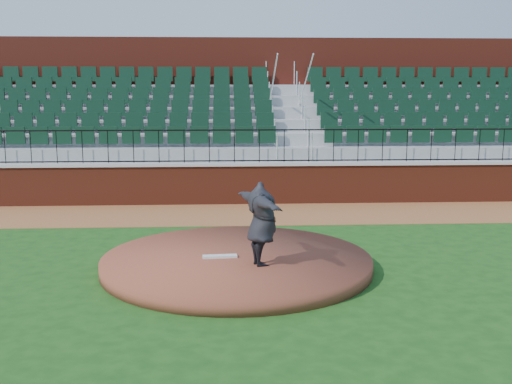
# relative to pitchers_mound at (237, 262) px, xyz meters

# --- Properties ---
(ground) EXTENTS (90.00, 90.00, 0.00)m
(ground) POSITION_rel_pitchers_mound_xyz_m (0.46, -0.03, -0.12)
(ground) COLOR #174213
(ground) RESTS_ON ground
(warning_track) EXTENTS (34.00, 3.20, 0.01)m
(warning_track) POSITION_rel_pitchers_mound_xyz_m (0.46, 5.37, -0.12)
(warning_track) COLOR brown
(warning_track) RESTS_ON ground
(field_wall) EXTENTS (34.00, 0.35, 1.20)m
(field_wall) POSITION_rel_pitchers_mound_xyz_m (0.46, 6.97, 0.47)
(field_wall) COLOR maroon
(field_wall) RESTS_ON ground
(wall_cap) EXTENTS (34.00, 0.45, 0.10)m
(wall_cap) POSITION_rel_pitchers_mound_xyz_m (0.46, 6.97, 1.12)
(wall_cap) COLOR #B7B7B7
(wall_cap) RESTS_ON field_wall
(wall_railing) EXTENTS (34.00, 0.05, 1.00)m
(wall_railing) POSITION_rel_pitchers_mound_xyz_m (0.46, 6.97, 1.67)
(wall_railing) COLOR black
(wall_railing) RESTS_ON wall_cap
(seating_stands) EXTENTS (34.00, 5.10, 4.60)m
(seating_stands) POSITION_rel_pitchers_mound_xyz_m (0.46, 9.70, 2.18)
(seating_stands) COLOR gray
(seating_stands) RESTS_ON ground
(concourse_wall) EXTENTS (34.00, 0.50, 5.50)m
(concourse_wall) POSITION_rel_pitchers_mound_xyz_m (0.46, 12.50, 2.62)
(concourse_wall) COLOR maroon
(concourse_wall) RESTS_ON ground
(pitchers_mound) EXTENTS (5.38, 5.38, 0.25)m
(pitchers_mound) POSITION_rel_pitchers_mound_xyz_m (0.00, 0.00, 0.00)
(pitchers_mound) COLOR brown
(pitchers_mound) RESTS_ON ground
(pitching_rubber) EXTENTS (0.69, 0.22, 0.05)m
(pitching_rubber) POSITION_rel_pitchers_mound_xyz_m (-0.34, -0.07, 0.15)
(pitching_rubber) COLOR silver
(pitching_rubber) RESTS_ON pitchers_mound
(pitcher) EXTENTS (1.13, 2.04, 1.61)m
(pitcher) POSITION_rel_pitchers_mound_xyz_m (0.46, -0.64, 0.93)
(pitcher) COLOR black
(pitcher) RESTS_ON pitchers_mound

